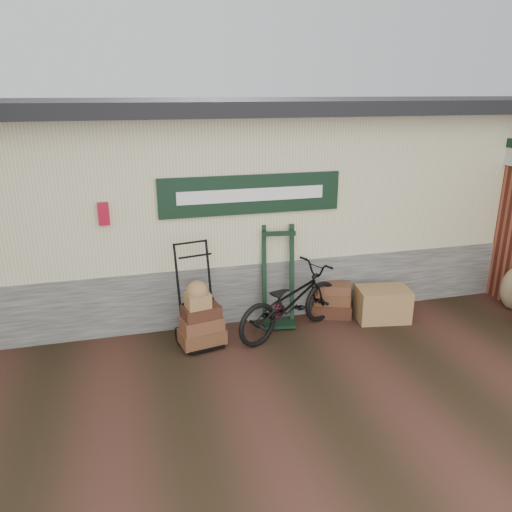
{
  "coord_description": "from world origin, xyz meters",
  "views": [
    {
      "loc": [
        -2.02,
        -5.7,
        3.34
      ],
      "look_at": [
        -0.25,
        0.9,
        1.06
      ],
      "focal_mm": 35.0,
      "sensor_mm": 36.0,
      "label": 1
    }
  ],
  "objects_px": {
    "porter_trolley": "(197,294)",
    "bicycle": "(290,298)",
    "green_barrow": "(279,276)",
    "suitcase_stack": "(332,299)",
    "wicker_hamper": "(383,304)"
  },
  "relations": [
    {
      "from": "porter_trolley",
      "to": "bicycle",
      "type": "distance_m",
      "value": 1.33
    },
    {
      "from": "porter_trolley",
      "to": "green_barrow",
      "type": "bearing_deg",
      "value": 3.0
    },
    {
      "from": "porter_trolley",
      "to": "green_barrow",
      "type": "relative_size",
      "value": 0.97
    },
    {
      "from": "suitcase_stack",
      "to": "bicycle",
      "type": "bearing_deg",
      "value": -154.33
    },
    {
      "from": "porter_trolley",
      "to": "bicycle",
      "type": "xyz_separation_m",
      "value": [
        1.32,
        -0.06,
        -0.18
      ]
    },
    {
      "from": "green_barrow",
      "to": "suitcase_stack",
      "type": "height_order",
      "value": "green_barrow"
    },
    {
      "from": "green_barrow",
      "to": "bicycle",
      "type": "xyz_separation_m",
      "value": [
        0.06,
        -0.37,
        -0.2
      ]
    },
    {
      "from": "green_barrow",
      "to": "suitcase_stack",
      "type": "bearing_deg",
      "value": 10.92
    },
    {
      "from": "suitcase_stack",
      "to": "wicker_hamper",
      "type": "bearing_deg",
      "value": -26.12
    },
    {
      "from": "porter_trolley",
      "to": "wicker_hamper",
      "type": "relative_size",
      "value": 1.88
    },
    {
      "from": "wicker_hamper",
      "to": "porter_trolley",
      "type": "bearing_deg",
      "value": 179.83
    },
    {
      "from": "green_barrow",
      "to": "bicycle",
      "type": "relative_size",
      "value": 0.79
    },
    {
      "from": "porter_trolley",
      "to": "suitcase_stack",
      "type": "bearing_deg",
      "value": -1.98
    },
    {
      "from": "green_barrow",
      "to": "bicycle",
      "type": "height_order",
      "value": "green_barrow"
    },
    {
      "from": "wicker_hamper",
      "to": "green_barrow",
      "type": "bearing_deg",
      "value": 168.6
    }
  ]
}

